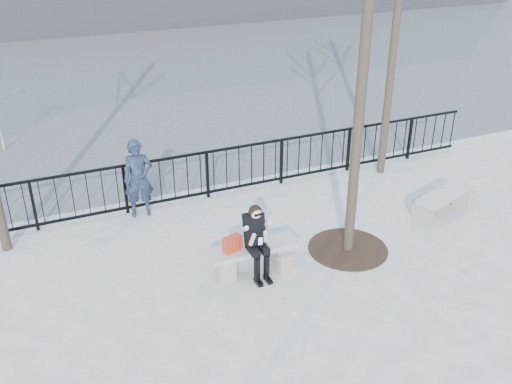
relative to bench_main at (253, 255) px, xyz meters
name	(u,v)px	position (x,y,z in m)	size (l,w,h in m)	color
ground	(253,269)	(0.00, 0.00, -0.30)	(120.00, 120.00, 0.00)	gray
street_surface	(103,70)	(0.00, 15.00, -0.30)	(60.00, 23.00, 0.01)	#474747
railing	(199,176)	(0.00, 3.00, 0.25)	(14.00, 0.06, 1.10)	black
tree_grate	(348,249)	(1.90, -0.10, -0.29)	(1.50, 1.50, 0.02)	black
bench_main	(253,255)	(0.00, 0.00, 0.00)	(1.65, 0.46, 0.49)	gray
bench_second	(445,199)	(4.54, 0.36, -0.01)	(1.62, 0.45, 0.48)	gray
seated_woman	(257,242)	(0.00, -0.16, 0.37)	(0.50, 0.64, 1.34)	black
handbag	(232,244)	(-0.39, 0.02, 0.33)	(0.33, 0.16, 0.27)	#B92E16
shopping_bag	(286,263)	(0.51, -0.26, -0.14)	(0.34, 0.12, 0.32)	#C7AE8D
standing_man	(139,179)	(-1.34, 2.80, 0.53)	(0.61, 0.40, 1.66)	black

